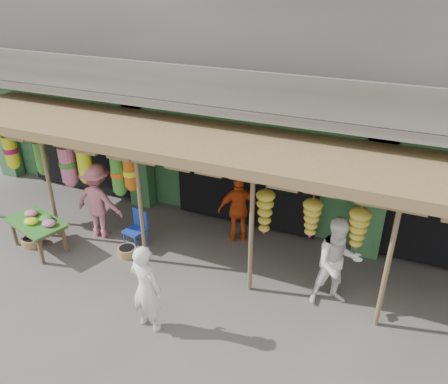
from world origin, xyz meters
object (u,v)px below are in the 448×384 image
at_px(person_front, 146,288).
at_px(person_shopper, 98,201).
at_px(person_vendor, 239,209).
at_px(blue_chair, 137,226).
at_px(person_right, 337,263).
at_px(flower_table, 37,223).

xyz_separation_m(person_front, person_shopper, (-2.73, 2.19, 0.07)).
xyz_separation_m(person_vendor, person_shopper, (-3.17, -1.13, 0.10)).
relative_size(blue_chair, person_shopper, 0.48).
xyz_separation_m(blue_chair, person_right, (4.62, -0.15, 0.43)).
height_order(blue_chair, person_vendor, person_vendor).
bearing_deg(blue_chair, person_right, 9.84).
bearing_deg(person_front, person_shopper, -30.75).
xyz_separation_m(blue_chair, person_front, (1.66, -2.16, 0.37)).
height_order(flower_table, person_shopper, person_shopper).
relative_size(flower_table, person_vendor, 0.94).
bearing_deg(person_shopper, flower_table, 45.75).
bearing_deg(flower_table, person_vendor, 43.93).
xyz_separation_m(blue_chair, person_vendor, (2.09, 1.16, 0.34)).
distance_m(blue_chair, person_vendor, 2.42).
bearing_deg(person_front, person_right, -137.89).
xyz_separation_m(blue_chair, person_shopper, (-1.07, 0.03, 0.44)).
distance_m(flower_table, person_shopper, 1.43).
height_order(flower_table, person_vendor, person_vendor).
relative_size(flower_table, person_shopper, 0.84).
height_order(person_front, person_shopper, person_shopper).
bearing_deg(flower_table, person_right, 23.47).
bearing_deg(flower_table, person_front, -1.23).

